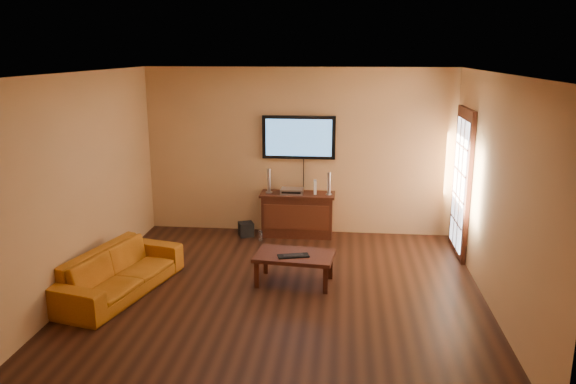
# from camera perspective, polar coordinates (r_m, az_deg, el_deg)

# --- Properties ---
(ground_plane) EXTENTS (5.00, 5.00, 0.00)m
(ground_plane) POSITION_cam_1_polar(r_m,az_deg,el_deg) (7.16, -0.70, -10.15)
(ground_plane) COLOR black
(ground_plane) RESTS_ON ground
(room_walls) EXTENTS (5.00, 5.00, 5.00)m
(room_walls) POSITION_cam_1_polar(r_m,az_deg,el_deg) (7.25, -0.17, 4.17)
(room_walls) COLOR tan
(room_walls) RESTS_ON ground
(french_door) EXTENTS (0.07, 1.02, 2.22)m
(french_door) POSITION_cam_1_polar(r_m,az_deg,el_deg) (8.57, 17.19, 0.73)
(french_door) COLOR #33140B
(french_door) RESTS_ON ground
(media_console) EXTENTS (1.20, 0.46, 0.71)m
(media_console) POSITION_cam_1_polar(r_m,az_deg,el_deg) (9.15, 0.96, -2.28)
(media_console) COLOR #33140B
(media_console) RESTS_ON ground
(television) EXTENTS (1.18, 0.08, 0.70)m
(television) POSITION_cam_1_polar(r_m,az_deg,el_deg) (9.06, 1.10, 5.57)
(television) COLOR black
(television) RESTS_ON ground
(coffee_table) EXTENTS (1.06, 0.70, 0.40)m
(coffee_table) POSITION_cam_1_polar(r_m,az_deg,el_deg) (7.30, 0.65, -6.72)
(coffee_table) COLOR #33140B
(coffee_table) RESTS_ON ground
(sofa) EXTENTS (0.98, 1.96, 0.74)m
(sofa) POSITION_cam_1_polar(r_m,az_deg,el_deg) (7.32, -16.83, -7.09)
(sofa) COLOR #AE6013
(sofa) RESTS_ON ground
(speaker_left) EXTENTS (0.11, 0.11, 0.40)m
(speaker_left) POSITION_cam_1_polar(r_m,az_deg,el_deg) (9.06, -1.95, 1.05)
(speaker_left) COLOR silver
(speaker_left) RESTS_ON media_console
(speaker_right) EXTENTS (0.10, 0.10, 0.36)m
(speaker_right) POSITION_cam_1_polar(r_m,az_deg,el_deg) (8.96, 4.19, 0.77)
(speaker_right) COLOR silver
(speaker_right) RESTS_ON media_console
(av_receiver) EXTENTS (0.36, 0.26, 0.08)m
(av_receiver) POSITION_cam_1_polar(r_m,az_deg,el_deg) (9.05, 0.40, 0.11)
(av_receiver) COLOR silver
(av_receiver) RESTS_ON media_console
(game_console) EXTENTS (0.06, 0.16, 0.22)m
(game_console) POSITION_cam_1_polar(r_m,az_deg,el_deg) (9.03, 2.77, 0.51)
(game_console) COLOR white
(game_console) RESTS_ON media_console
(subwoofer) EXTENTS (0.29, 0.29, 0.23)m
(subwoofer) POSITION_cam_1_polar(r_m,az_deg,el_deg) (9.21, -4.28, -3.78)
(subwoofer) COLOR black
(subwoofer) RESTS_ON ground
(bottle) EXTENTS (0.06, 0.06, 0.18)m
(bottle) POSITION_cam_1_polar(r_m,az_deg,el_deg) (8.97, -2.82, -4.45)
(bottle) COLOR white
(bottle) RESTS_ON ground
(keyboard) EXTENTS (0.42, 0.25, 0.02)m
(keyboard) POSITION_cam_1_polar(r_m,az_deg,el_deg) (7.20, 0.55, -6.49)
(keyboard) COLOR black
(keyboard) RESTS_ON coffee_table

